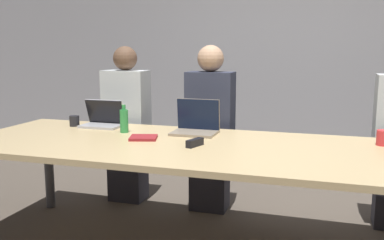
{
  "coord_description": "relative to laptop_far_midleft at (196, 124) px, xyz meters",
  "views": [
    {
      "loc": [
        0.48,
        -2.73,
        1.42
      ],
      "look_at": [
        -0.4,
        0.1,
        0.92
      ],
      "focal_mm": 40.0,
      "sensor_mm": 36.0,
      "label": 1
    }
  ],
  "objects": [
    {
      "name": "curtain_wall",
      "position": [
        0.45,
        1.91,
        0.55
      ],
      "size": [
        12.0,
        0.06,
        2.8
      ],
      "color": "#ADADB2",
      "rests_on": "ground_plane"
    },
    {
      "name": "conference_table",
      "position": [
        0.45,
        -0.38,
        -0.13
      ],
      "size": [
        4.05,
        1.22,
        0.77
      ],
      "color": "#D6B77F",
      "rests_on": "ground_plane"
    },
    {
      "name": "laptop_far_midleft",
      "position": [
        0.0,
        0.0,
        0.0
      ],
      "size": [
        0.34,
        0.25,
        0.26
      ],
      "color": "gray",
      "rests_on": "conference_table"
    },
    {
      "name": "person_far_midleft",
      "position": [
        -0.0,
        0.44,
        -0.14
      ],
      "size": [
        0.4,
        0.24,
        1.45
      ],
      "color": "#2D2D38",
      "rests_on": "ground_plane"
    },
    {
      "name": "laptop_far_left",
      "position": [
        -0.83,
        0.04,
        -0.01
      ],
      "size": [
        0.34,
        0.23,
        0.23
      ],
      "color": "#B7B7BC",
      "rests_on": "conference_table"
    },
    {
      "name": "person_far_left",
      "position": [
        -0.81,
        0.45,
        -0.15
      ],
      "size": [
        0.4,
        0.24,
        1.44
      ],
      "color": "#2D2D38",
      "rests_on": "ground_plane"
    },
    {
      "name": "cup_far_left",
      "position": [
        -1.07,
        -0.01,
        -0.03
      ],
      "size": [
        0.08,
        0.08,
        0.09
      ],
      "color": "#232328",
      "rests_on": "conference_table"
    },
    {
      "name": "bottle_far_left",
      "position": [
        -0.54,
        -0.14,
        0.02
      ],
      "size": [
        0.07,
        0.07,
        0.22
      ],
      "color": "green",
      "rests_on": "conference_table"
    },
    {
      "name": "cup_far_right",
      "position": [
        1.33,
        -0.03,
        -0.02
      ],
      "size": [
        0.09,
        0.09,
        0.1
      ],
      "color": "red",
      "rests_on": "conference_table"
    },
    {
      "name": "stapler",
      "position": [
        0.12,
        -0.44,
        -0.05
      ],
      "size": [
        0.09,
        0.16,
        0.05
      ],
      "rotation": [
        0.0,
        0.0,
        -0.33
      ],
      "color": "black",
      "rests_on": "conference_table"
    },
    {
      "name": "notebook",
      "position": [
        -0.3,
        -0.32,
        -0.07
      ],
      "size": [
        0.23,
        0.22,
        0.02
      ],
      "rotation": [
        0.0,
        0.0,
        0.29
      ],
      "color": "maroon",
      "rests_on": "conference_table"
    }
  ]
}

